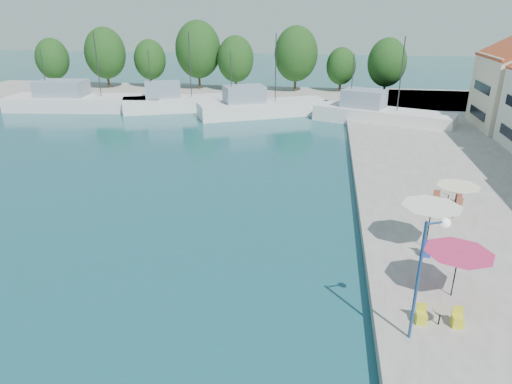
% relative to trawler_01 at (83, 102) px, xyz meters
% --- Properties ---
extents(quay_far, '(90.00, 16.00, 0.60)m').
position_rel_trawler_01_xyz_m(quay_far, '(20.39, 11.41, -0.77)').
color(quay_far, gray).
rests_on(quay_far, ground).
extents(hill_west, '(180.00, 40.00, 16.00)m').
position_rel_trawler_01_xyz_m(hill_west, '(-1.61, 104.41, 6.93)').
color(hill_west, gray).
rests_on(hill_west, ground).
extents(hill_east, '(140.00, 40.00, 12.00)m').
position_rel_trawler_01_xyz_m(hill_east, '(68.39, 124.41, 4.93)').
color(hill_east, gray).
rests_on(hill_east, ground).
extents(trawler_01, '(20.96, 7.63, 10.20)m').
position_rel_trawler_01_xyz_m(trawler_01, '(0.00, 0.00, 0.00)').
color(trawler_01, white).
rests_on(trawler_01, ground).
extents(trawler_02, '(15.04, 8.77, 10.20)m').
position_rel_trawler_01_xyz_m(trawler_02, '(12.67, 1.24, 0.00)').
color(trawler_02, white).
rests_on(trawler_02, ground).
extents(trawler_03, '(16.27, 10.71, 10.20)m').
position_rel_trawler_01_xyz_m(trawler_03, '(23.73, -0.13, 0.00)').
color(trawler_03, white).
rests_on(trawler_03, ground).
extents(trawler_04, '(16.16, 9.63, 10.20)m').
position_rel_trawler_01_xyz_m(trawler_04, '(38.03, -2.38, 0.00)').
color(trawler_04, white).
rests_on(trawler_04, ground).
extents(tree_01, '(5.17, 5.17, 7.65)m').
position_rel_trawler_01_xyz_m(tree_01, '(-12.02, 13.75, 3.95)').
color(tree_01, '#3F2B19').
rests_on(tree_01, quay_far).
extents(tree_02, '(6.31, 6.31, 9.34)m').
position_rel_trawler_01_xyz_m(tree_02, '(-2.97, 13.97, 4.92)').
color(tree_02, '#3F2B19').
rests_on(tree_02, quay_far).
extents(tree_03, '(5.04, 5.04, 7.46)m').
position_rel_trawler_01_xyz_m(tree_03, '(3.49, 16.11, 3.84)').
color(tree_03, '#3F2B19').
rests_on(tree_03, quay_far).
extents(tree_04, '(7.01, 7.01, 10.37)m').
position_rel_trawler_01_xyz_m(tree_04, '(11.72, 15.49, 5.52)').
color(tree_04, '#3F2B19').
rests_on(tree_04, quay_far).
extents(tree_05, '(5.56, 5.56, 8.23)m').
position_rel_trawler_01_xyz_m(tree_05, '(17.81, 14.62, 4.28)').
color(tree_05, '#3F2B19').
rests_on(tree_05, quay_far).
extents(tree_06, '(6.52, 6.52, 9.65)m').
position_rel_trawler_01_xyz_m(tree_06, '(26.98, 15.25, 5.11)').
color(tree_06, '#3F2B19').
rests_on(tree_06, quay_far).
extents(tree_07, '(4.46, 4.46, 6.60)m').
position_rel_trawler_01_xyz_m(tree_07, '(33.83, 16.17, 3.34)').
color(tree_07, '#3F2B19').
rests_on(tree_07, quay_far).
extents(tree_08, '(5.51, 5.51, 8.16)m').
position_rel_trawler_01_xyz_m(tree_08, '(40.23, 13.65, 4.24)').
color(tree_08, '#3F2B19').
rests_on(tree_08, quay_far).
extents(umbrella_pink, '(2.96, 2.96, 2.19)m').
position_rel_trawler_01_xyz_m(umbrella_pink, '(37.93, -37.91, 1.47)').
color(umbrella_pink, black).
rests_on(umbrella_pink, quay_right).
extents(umbrella_white, '(3.12, 3.12, 2.42)m').
position_rel_trawler_01_xyz_m(umbrella_white, '(37.65, -33.45, 1.70)').
color(umbrella_white, black).
rests_on(umbrella_white, quay_right).
extents(umbrella_cream, '(2.56, 2.56, 2.10)m').
position_rel_trawler_01_xyz_m(umbrella_cream, '(40.00, -29.35, 1.38)').
color(umbrella_cream, black).
rests_on(umbrella_cream, quay_right).
extents(cafe_table_01, '(1.82, 0.70, 0.76)m').
position_rel_trawler_01_xyz_m(cafe_table_01, '(36.94, -40.12, -0.18)').
color(cafe_table_01, black).
rests_on(cafe_table_01, quay_right).
extents(cafe_table_02, '(1.82, 0.70, 0.76)m').
position_rel_trawler_01_xyz_m(cafe_table_02, '(38.15, -34.45, -0.18)').
color(cafe_table_02, black).
rests_on(cafe_table_02, quay_right).
extents(cafe_table_03, '(1.82, 0.70, 0.76)m').
position_rel_trawler_01_xyz_m(cafe_table_03, '(40.18, -27.07, -0.18)').
color(cafe_table_03, black).
rests_on(cafe_table_03, quay_right).
extents(street_lamp, '(0.97, 0.57, 5.03)m').
position_rel_trawler_01_xyz_m(street_lamp, '(35.92, -40.97, 3.02)').
color(street_lamp, navy).
rests_on(street_lamp, quay_right).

